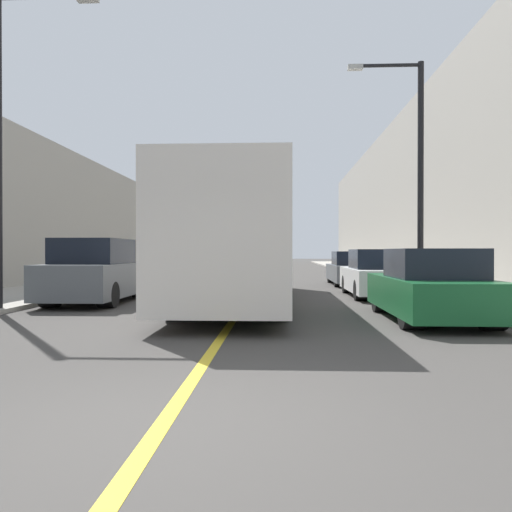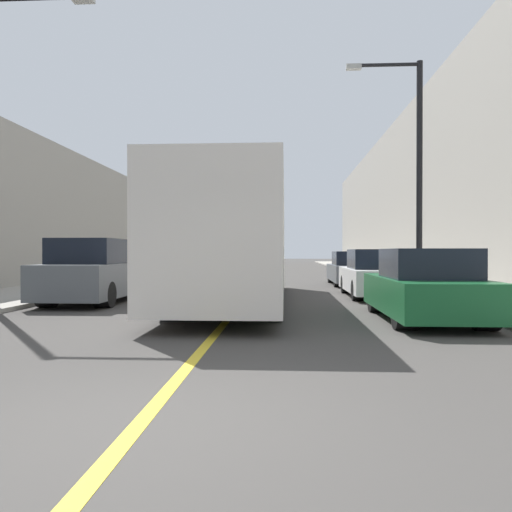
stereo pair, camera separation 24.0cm
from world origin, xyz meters
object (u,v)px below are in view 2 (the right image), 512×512
parked_suv_left (97,273)px  car_right_far (352,270)px  bus (238,241)px  car_right_near (426,288)px  car_right_mid (376,276)px  street_lamp_right (413,161)px  street_lamp_left (3,130)px

parked_suv_left → car_right_far: 11.44m
bus → car_right_far: bearing=61.1°
parked_suv_left → car_right_near: parked_suv_left is taller
car_right_mid → street_lamp_right: (1.34, 0.76, 3.79)m
street_lamp_left → street_lamp_right: bearing=26.3°
car_right_mid → street_lamp_right: size_ratio=0.58×
car_right_near → street_lamp_right: street_lamp_right is taller
bus → parked_suv_left: 4.19m
parked_suv_left → car_right_far: size_ratio=1.05×
car_right_near → car_right_far: 11.22m
bus → car_right_far: bus is taller
parked_suv_left → street_lamp_right: bearing=16.5°
car_right_near → car_right_far: car_right_near is taller
bus → car_right_far: 8.86m
bus → street_lamp_left: bearing=-153.5°
street_lamp_right → car_right_mid: bearing=-150.6°
parked_suv_left → car_right_mid: parked_suv_left is taller
bus → car_right_near: (4.28, -3.52, -1.06)m
parked_suv_left → car_right_near: (8.36, -3.39, -0.16)m
car_right_far → street_lamp_right: (1.33, -4.97, 3.81)m
parked_suv_left → street_lamp_right: (9.67, 2.86, 3.63)m
car_right_far → car_right_near: bearing=-89.9°
car_right_mid → car_right_far: (0.01, 5.73, -0.02)m
bus → street_lamp_right: bearing=26.0°
bus → car_right_near: size_ratio=2.76×
parked_suv_left → car_right_near: size_ratio=1.11×
car_right_mid → street_lamp_left: street_lamp_left is taller
car_right_mid → car_right_far: bearing=89.9°
car_right_far → street_lamp_right: 6.40m
street_lamp_left → bus: bearing=26.5°
bus → car_right_mid: (4.24, 1.97, -1.05)m
parked_suv_left → car_right_far: parked_suv_left is taller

